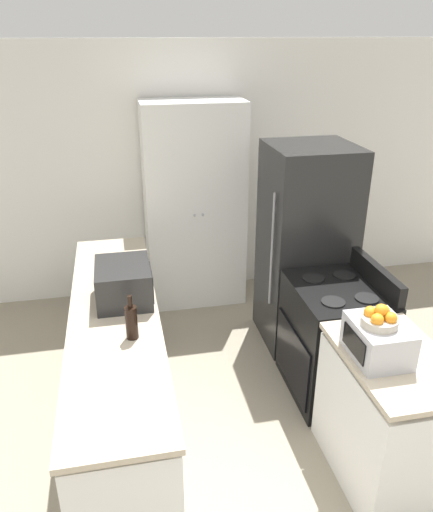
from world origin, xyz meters
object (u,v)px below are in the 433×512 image
pantry_cabinet (194,206)px  refrigerator (305,248)px  stove (333,340)px  toaster_oven (378,340)px  wine_bottle (132,322)px  microwave (124,283)px  fruit_bowl (380,318)px

pantry_cabinet → refrigerator: bearing=-48.6°
pantry_cabinet → stove: (0.80, -1.73, -0.57)m
pantry_cabinet → toaster_oven: bearing=-75.6°
wine_bottle → toaster_oven: bearing=-19.3°
pantry_cabinet → microwave: (-0.76, -1.57, 0.01)m
wine_bottle → stove: bearing=12.6°
toaster_oven → wine_bottle: bearing=160.7°
refrigerator → wine_bottle: bearing=-144.2°
wine_bottle → toaster_oven: 1.47m
microwave → stove: bearing=-5.8°
pantry_cabinet → refrigerator: (0.83, -0.95, -0.13)m
refrigerator → toaster_oven: size_ratio=4.83×
refrigerator → microwave: refrigerator is taller
microwave → wine_bottle: wine_bottle is taller
pantry_cabinet → toaster_oven: pantry_cabinet is taller
wine_bottle → microwave: bearing=93.1°
pantry_cabinet → wine_bottle: pantry_cabinet is taller
stove → fruit_bowl: size_ratio=5.18×
wine_bottle → refrigerator: bearing=35.8°
wine_bottle → pantry_cabinet: bearing=70.6°
pantry_cabinet → wine_bottle: size_ratio=7.02×
pantry_cabinet → toaster_oven: size_ratio=5.51×
wine_bottle → fruit_bowl: (1.37, -0.50, 0.15)m
stove → fruit_bowl: bearing=-100.8°
refrigerator → stove: bearing=-92.5°
refrigerator → toaster_oven: 1.63m
wine_bottle → toaster_oven: size_ratio=0.79×
stove → toaster_oven: (-0.15, -0.83, 0.56)m
toaster_oven → refrigerator: bearing=83.7°
stove → refrigerator: refrigerator is taller
microwave → toaster_oven: (1.41, -0.99, -0.02)m
stove → microwave: 1.67m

